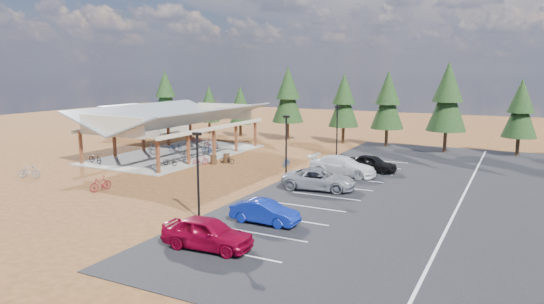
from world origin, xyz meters
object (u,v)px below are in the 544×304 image
object	(u,v)px
outbuilding	(146,120)
lamp_post_0	(198,169)
trash_bin_0	(214,160)
car_2	(319,179)
lamp_post_1	(286,142)
bike_5	(187,153)
bike_14	(286,162)
bike_4	(170,161)
bike_pavilion	(176,118)
car_0	(207,233)
bike_15	(201,160)
bike_11	(101,184)
bike_16	(227,159)
lamp_post_2	(337,127)
bike_0	(95,158)
car_1	(265,212)
bike_1	(153,148)
bike_9	(29,171)
trash_bin_1	(227,158)
bike_3	(196,139)
car_3	(342,166)
bike_7	(211,143)
car_4	(372,163)
bike_6	(207,148)

from	to	relation	value
outbuilding	lamp_post_0	bearing A→B (deg)	-43.99
trash_bin_0	car_2	world-z (taller)	car_2
lamp_post_1	bike_5	distance (m)	13.27
trash_bin_0	car_2	xyz separation A→B (m)	(12.48, -4.65, 0.34)
bike_14	bike_4	bearing A→B (deg)	-156.86
bike_pavilion	car_0	xyz separation A→B (m)	(18.44, -21.04, -3.00)
bike_15	bike_11	bearing A→B (deg)	115.94
bike_14	bike_16	world-z (taller)	bike_14
lamp_post_1	car_0	distance (m)	16.54
lamp_post_2	bike_4	size ratio (longest dim) A/B	3.38
lamp_post_1	bike_0	size ratio (longest dim) A/B	2.74
lamp_post_1	bike_4	distance (m)	11.86
car_1	bike_1	bearing A→B (deg)	54.74
bike_9	car_2	xyz separation A→B (m)	(22.65, 7.08, 0.24)
lamp_post_2	trash_bin_1	xyz separation A→B (m)	(-7.91, -8.60, -2.53)
bike_1	bike_3	bearing A→B (deg)	19.00
trash_bin_1	bike_5	distance (m)	4.68
bike_11	bike_14	distance (m)	16.62
bike_pavilion	bike_9	bearing A→B (deg)	-104.83
trash_bin_1	bike_0	distance (m)	12.26
bike_11	bike_15	size ratio (longest dim) A/B	1.15
bike_14	car_3	world-z (taller)	car_3
lamp_post_2	bike_7	size ratio (longest dim) A/B	2.79
bike_0	lamp_post_0	bearing A→B (deg)	-106.55
bike_7	bike_14	distance (m)	12.79
outbuilding	bike_7	xyz separation A→B (m)	(15.06, -6.42, -1.37)
bike_11	bike_15	world-z (taller)	bike_11
lamp_post_1	bike_1	distance (m)	18.19
bike_1	car_4	size ratio (longest dim) A/B	0.40
car_3	bike_pavilion	bearing A→B (deg)	85.54
lamp_post_0	bike_7	xyz separation A→B (m)	(-13.94, 21.58, -2.32)
trash_bin_0	bike_1	size ratio (longest dim) A/B	0.52
bike_3	bike_7	xyz separation A→B (m)	(4.19, -3.01, 0.10)
bike_7	car_2	xyz separation A→B (m)	(17.77, -11.93, 0.13)
car_0	car_1	bearing A→B (deg)	-11.43
bike_7	lamp_post_2	bearing A→B (deg)	-84.52
bike_5	bike_16	size ratio (longest dim) A/B	1.14
car_3	bike_3	bearing A→B (deg)	67.97
car_0	lamp_post_0	bearing A→B (deg)	36.47
bike_7	car_1	size ratio (longest dim) A/B	0.46
lamp_post_1	bike_0	world-z (taller)	lamp_post_1
bike_4	car_3	size ratio (longest dim) A/B	0.27
car_4	bike_15	bearing A→B (deg)	111.41
lamp_post_0	lamp_post_2	world-z (taller)	same
trash_bin_1	bike_6	world-z (taller)	bike_6
bike_pavilion	car_3	bearing A→B (deg)	-6.15
lamp_post_0	lamp_post_1	xyz separation A→B (m)	(0.00, 12.00, 0.00)
bike_1	bike_11	distance (m)	15.87
bike_11	bike_3	bearing A→B (deg)	117.75
bike_pavilion	car_4	size ratio (longest dim) A/B	4.55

